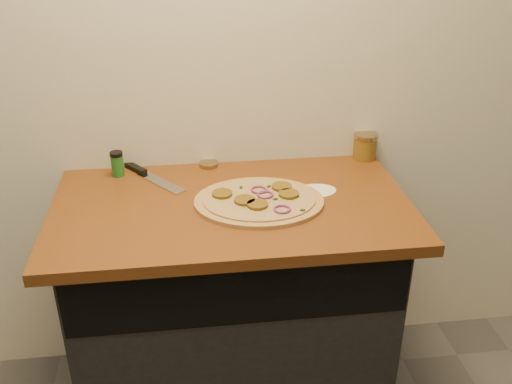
{
  "coord_description": "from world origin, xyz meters",
  "views": [
    {
      "loc": [
        -0.13,
        -0.27,
        1.81
      ],
      "look_at": [
        0.08,
        1.39,
        0.95
      ],
      "focal_mm": 40.0,
      "sensor_mm": 36.0,
      "label": 1
    }
  ],
  "objects": [
    {
      "name": "mason_jar_lid",
      "position": [
        -0.06,
        1.72,
        0.91
      ],
      "size": [
        0.09,
        0.09,
        0.02
      ],
      "primitive_type": "cylinder",
      "rotation": [
        0.0,
        0.0,
        0.27
      ],
      "color": "#957E56",
      "rests_on": "countertop"
    },
    {
      "name": "flour_spill",
      "position": [
        0.3,
        1.47,
        0.9
      ],
      "size": [
        0.16,
        0.16,
        0.0
      ],
      "primitive_type": "cylinder",
      "rotation": [
        0.0,
        0.0,
        0.08
      ],
      "color": "white",
      "rests_on": "countertop"
    },
    {
      "name": "pizza",
      "position": [
        0.09,
        1.4,
        0.91
      ],
      "size": [
        0.46,
        0.46,
        0.03
      ],
      "color": "tan",
      "rests_on": "countertop"
    },
    {
      "name": "countertop",
      "position": [
        0.0,
        1.42,
        0.88
      ],
      "size": [
        1.2,
        0.7,
        0.04
      ],
      "primitive_type": "cube",
      "color": "brown",
      "rests_on": "cabinet"
    },
    {
      "name": "spice_shaker",
      "position": [
        -0.39,
        1.68,
        0.95
      ],
      "size": [
        0.05,
        0.05,
        0.09
      ],
      "color": "#1E6020",
      "rests_on": "countertop"
    },
    {
      "name": "salsa_jar",
      "position": [
        0.55,
        1.72,
        0.95
      ],
      "size": [
        0.09,
        0.09,
        0.1
      ],
      "color": "#A02510",
      "rests_on": "countertop"
    },
    {
      "name": "chefs_knife",
      "position": [
        -0.29,
        1.66,
        0.91
      ],
      "size": [
        0.24,
        0.29,
        0.02
      ],
      "color": "#B7BAC1",
      "rests_on": "countertop"
    },
    {
      "name": "room_shell",
      "position": [
        0.0,
        0.0,
        1.7
      ],
      "size": [
        4.02,
        3.52,
        2.71
      ],
      "color": "beige",
      "rests_on": "ground"
    },
    {
      "name": "cabinet",
      "position": [
        0.0,
        1.45,
        0.43
      ],
      "size": [
        1.1,
        0.6,
        0.86
      ],
      "primitive_type": "cube",
      "color": "black",
      "rests_on": "ground"
    }
  ]
}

